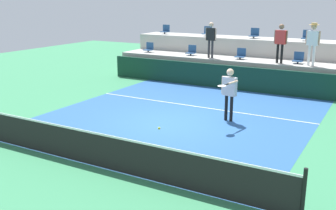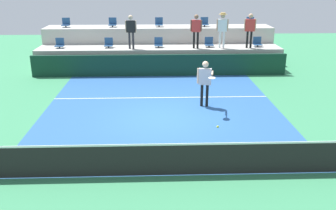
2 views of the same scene
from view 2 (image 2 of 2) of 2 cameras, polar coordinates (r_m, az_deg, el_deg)
The scene contains 23 objects.
ground_plane at distance 13.30m, azimuth -0.86°, elevation -2.14°, with size 40.00×40.00×0.00m, color #388456.
court_inner_paint at distance 14.23m, azimuth -0.95°, elevation -0.64°, with size 9.00×10.00×0.01m, color #285693.
court_service_line at distance 15.55m, azimuth -1.06°, elevation 1.16°, with size 9.00×0.06×0.00m, color white.
tennis_net at distance 9.45m, azimuth -0.33°, elevation -8.33°, with size 10.48×0.08×1.07m.
sponsor_backboard at distance 18.86m, azimuth -1.28°, elevation 6.20°, with size 13.00×0.16×1.10m, color #0F3323.
seating_tier_lower at distance 20.11m, azimuth -1.34°, elevation 7.26°, with size 13.00×1.80×1.25m, color #ADAAA3.
seating_tier_upper at distance 21.80m, azimuth -1.42°, elevation 9.37°, with size 13.00×1.80×2.10m, color #ADAAA3.
stadium_chair_lower_far_left at distance 20.51m, azimuth -16.49°, elevation 9.11°, with size 0.44×0.40×0.52m.
stadium_chair_lower_left at distance 20.03m, azimuth -9.21°, elevation 9.42°, with size 0.44×0.40×0.52m.
stadium_chair_lower_center at distance 19.88m, azimuth -1.48°, elevation 9.59°, with size 0.44×0.40×0.52m.
stadium_chair_lower_right at distance 20.10m, azimuth 6.40°, elevation 9.58°, with size 0.44×0.40×0.52m.
stadium_chair_lower_far_right at distance 20.64m, azimuth 13.73°, elevation 9.41°, with size 0.44×0.40×0.52m.
stadium_chair_upper_far_left at distance 22.12m, azimuth -15.59°, elevation 12.14°, with size 0.44×0.40×0.52m.
stadium_chair_upper_left at distance 21.67m, azimuth -8.61°, elevation 12.48°, with size 0.44×0.40×0.52m.
stadium_chair_upper_center at distance 21.54m, azimuth -1.41°, elevation 12.65°, with size 0.44×0.40×0.52m.
stadium_chair_upper_right at distance 21.73m, azimuth 5.69°, elevation 12.62°, with size 0.44×0.40×0.52m.
stadium_chair_upper_far_right at distance 22.24m, azimuth 12.69°, elevation 12.41°, with size 0.44×0.40×0.52m.
tennis_player at distance 14.24m, azimuth 5.80°, elevation 4.06°, with size 0.62×1.30×1.83m.
spectator_in_grey at distance 19.41m, azimuth -5.79°, elevation 11.75°, with size 0.61×0.26×1.74m.
spectator_in_white at distance 19.49m, azimuth 4.40°, elevation 11.86°, with size 0.61×0.25×1.75m.
spectator_with_hat at distance 19.68m, azimuth 8.46°, elevation 12.03°, with size 0.62×0.49×1.84m.
spectator_leaning_on_rail at distance 20.00m, azimuth 12.63°, elevation 11.73°, with size 0.62×0.25×1.79m.
tennis_ball at distance 10.28m, azimuth 7.73°, elevation -3.37°, with size 0.07×0.07×0.07m.
Camera 2 is at (-0.25, -12.35, 4.93)m, focal length 39.20 mm.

